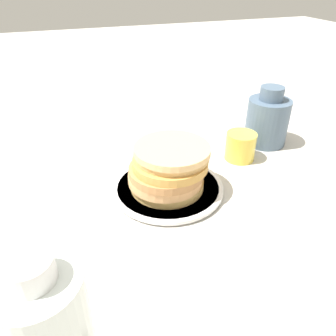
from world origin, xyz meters
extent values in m
plane|color=#BCB7AD|center=(0.00, 0.00, 0.00)|extent=(4.00, 4.00, 0.00)
cylinder|color=white|center=(-0.02, 0.02, 0.01)|extent=(0.20, 0.20, 0.01)
cylinder|color=white|center=(-0.02, 0.02, 0.01)|extent=(0.22, 0.22, 0.01)
cylinder|color=tan|center=(-0.02, 0.02, 0.02)|extent=(0.14, 0.14, 0.02)
cylinder|color=tan|center=(-0.02, 0.03, 0.04)|extent=(0.14, 0.14, 0.02)
cylinder|color=#B97F4B|center=(-0.02, 0.03, 0.05)|extent=(0.14, 0.14, 0.02)
cylinder|color=gold|center=(-0.02, 0.03, 0.07)|extent=(0.14, 0.14, 0.02)
cylinder|color=tan|center=(-0.03, 0.02, 0.08)|extent=(0.14, 0.14, 0.01)
cylinder|color=#E3B678|center=(-0.03, 0.03, 0.10)|extent=(0.14, 0.14, 0.01)
cylinder|color=yellow|center=(-0.22, -0.04, 0.03)|extent=(0.07, 0.07, 0.06)
cylinder|color=#4C6075|center=(-0.33, -0.09, 0.06)|extent=(0.10, 0.10, 0.11)
cylinder|color=#4C6075|center=(-0.33, -0.09, 0.13)|extent=(0.06, 0.06, 0.03)
cylinder|color=white|center=(0.19, 0.37, 0.23)|extent=(0.03, 0.03, 0.02)
camera|label=1|loc=(0.16, 0.53, 0.39)|focal=35.00mm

